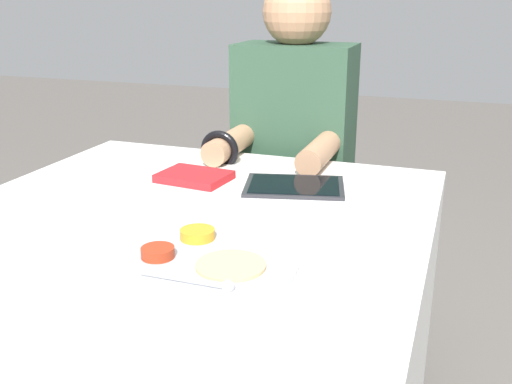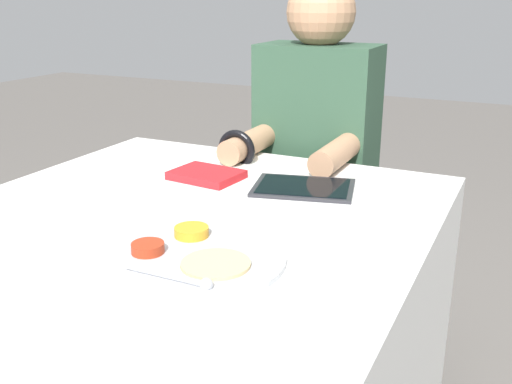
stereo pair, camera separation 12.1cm
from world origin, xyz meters
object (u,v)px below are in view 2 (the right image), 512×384
(red_notebook, at_px, (206,175))
(tablet_device, at_px, (304,187))
(person_diner, at_px, (314,191))
(thali_tray, at_px, (191,257))

(red_notebook, relative_size, tablet_device, 0.67)
(red_notebook, bearing_deg, person_diner, 74.17)
(tablet_device, distance_m, person_diner, 0.46)
(red_notebook, height_order, person_diner, person_diner)
(thali_tray, height_order, red_notebook, thali_tray)
(thali_tray, distance_m, red_notebook, 0.48)
(red_notebook, xyz_separation_m, tablet_device, (0.25, 0.03, -0.00))
(thali_tray, xyz_separation_m, tablet_device, (0.03, 0.45, -0.00))
(tablet_device, height_order, person_diner, person_diner)
(person_diner, bearing_deg, thali_tray, -84.11)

